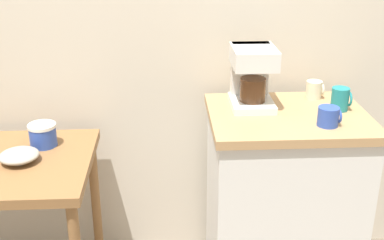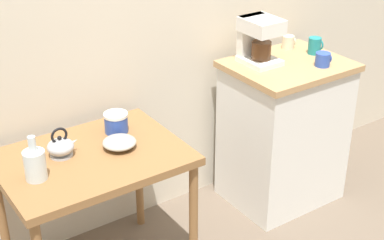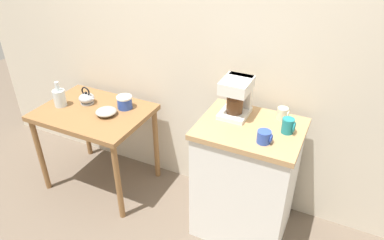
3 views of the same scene
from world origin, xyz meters
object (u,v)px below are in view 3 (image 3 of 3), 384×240
at_px(canister_enamel, 125,102).
at_px(mug_blue, 264,137).
at_px(bowl_stoneware, 106,112).
at_px(glass_carafe_vase, 60,97).
at_px(teakettle, 87,98).
at_px(coffee_maker, 237,95).
at_px(mug_dark_teal, 288,126).
at_px(mug_small_cream, 283,114).

xyz_separation_m(canister_enamel, mug_blue, (1.17, -0.24, 0.15)).
height_order(bowl_stoneware, glass_carafe_vase, glass_carafe_vase).
xyz_separation_m(teakettle, coffee_maker, (1.22, 0.08, 0.26)).
height_order(mug_dark_teal, mug_small_cream, mug_dark_teal).
relative_size(glass_carafe_vase, mug_small_cream, 2.59).
xyz_separation_m(glass_carafe_vase, mug_dark_teal, (1.76, 0.12, 0.14)).
relative_size(bowl_stoneware, mug_dark_teal, 1.64).
bearing_deg(bowl_stoneware, canister_enamel, 67.38).
height_order(teakettle, coffee_maker, coffee_maker).
relative_size(glass_carafe_vase, coffee_maker, 0.79).
xyz_separation_m(glass_carafe_vase, canister_enamel, (0.48, 0.19, -0.02)).
height_order(bowl_stoneware, coffee_maker, coffee_maker).
xyz_separation_m(bowl_stoneware, teakettle, (-0.25, 0.09, 0.02)).
relative_size(bowl_stoneware, mug_blue, 1.79).
distance_m(glass_carafe_vase, mug_dark_teal, 1.77).
bearing_deg(canister_enamel, mug_small_cream, 3.86).
distance_m(bowl_stoneware, glass_carafe_vase, 0.42).
xyz_separation_m(bowl_stoneware, glass_carafe_vase, (-0.42, -0.04, 0.04)).
bearing_deg(mug_small_cream, teakettle, -174.43).
bearing_deg(teakettle, canister_enamel, 11.94).
bearing_deg(canister_enamel, mug_blue, -11.43).
bearing_deg(teakettle, coffee_maker, 3.75).
height_order(coffee_maker, mug_small_cream, coffee_maker).
height_order(glass_carafe_vase, coffee_maker, coffee_maker).
relative_size(bowl_stoneware, mug_small_cream, 2.01).
height_order(teakettle, canister_enamel, teakettle).
height_order(mug_blue, mug_small_cream, mug_small_cream).
relative_size(bowl_stoneware, glass_carafe_vase, 0.78).
xyz_separation_m(canister_enamel, mug_small_cream, (1.20, 0.08, 0.16)).
bearing_deg(bowl_stoneware, mug_blue, -3.84).
bearing_deg(canister_enamel, teakettle, -168.06).
xyz_separation_m(mug_blue, mug_small_cream, (0.03, 0.32, 0.00)).
bearing_deg(glass_carafe_vase, mug_blue, -1.64).
distance_m(bowl_stoneware, teakettle, 0.27).
bearing_deg(canister_enamel, mug_dark_teal, -3.16).
distance_m(bowl_stoneware, canister_enamel, 0.17).
bearing_deg(teakettle, mug_dark_teal, -0.10).
bearing_deg(glass_carafe_vase, canister_enamel, 21.32).
bearing_deg(mug_dark_teal, mug_blue, -121.49).
distance_m(canister_enamel, coffee_maker, 0.94).
distance_m(coffee_maker, mug_blue, 0.38).
xyz_separation_m(bowl_stoneware, coffee_maker, (0.97, 0.17, 0.28)).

